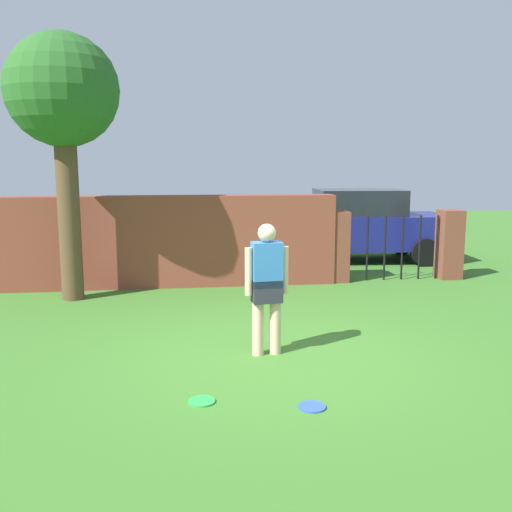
% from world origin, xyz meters
% --- Properties ---
extents(ground_plane, '(40.00, 40.00, 0.00)m').
position_xyz_m(ground_plane, '(0.00, 0.00, 0.00)').
color(ground_plane, '#3D7528').
extents(brick_wall, '(6.64, 0.50, 1.73)m').
position_xyz_m(brick_wall, '(-1.50, 4.28, 0.87)').
color(brick_wall, brown).
rests_on(brick_wall, ground).
extents(tree, '(1.86, 1.86, 4.45)m').
position_xyz_m(tree, '(-3.02, 3.43, 3.40)').
color(tree, brown).
rests_on(tree, ground).
extents(person, '(0.54, 0.26, 1.62)m').
position_xyz_m(person, '(-0.11, 0.14, 0.90)').
color(person, beige).
rests_on(person, ground).
extents(fence_gate, '(2.81, 0.44, 1.40)m').
position_xyz_m(fence_gate, '(3.10, 4.28, 0.70)').
color(fence_gate, brown).
rests_on(fence_gate, ground).
extents(car, '(4.30, 2.12, 1.72)m').
position_xyz_m(car, '(3.09, 6.60, 0.86)').
color(car, navy).
rests_on(car, ground).
extents(frisbee_green, '(0.27, 0.27, 0.02)m').
position_xyz_m(frisbee_green, '(-0.96, -1.19, 0.01)').
color(frisbee_green, green).
rests_on(frisbee_green, ground).
extents(frisbee_blue, '(0.27, 0.27, 0.02)m').
position_xyz_m(frisbee_blue, '(0.09, -1.46, 0.01)').
color(frisbee_blue, blue).
rests_on(frisbee_blue, ground).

